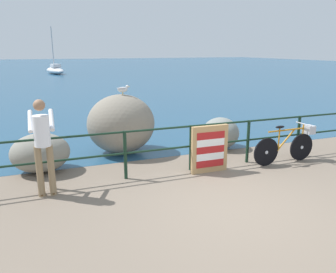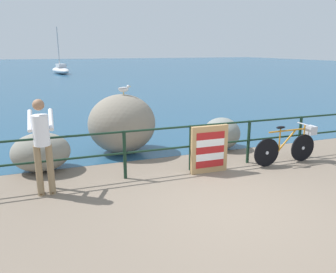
{
  "view_description": "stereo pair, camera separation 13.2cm",
  "coord_description": "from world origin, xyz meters",
  "px_view_note": "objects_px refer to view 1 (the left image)",
  "views": [
    {
      "loc": [
        -2.94,
        -4.41,
        2.61
      ],
      "look_at": [
        -0.38,
        2.37,
        0.71
      ],
      "focal_mm": 35.61,
      "sensor_mm": 36.0,
      "label": 1
    },
    {
      "loc": [
        -2.82,
        -4.46,
        2.61
      ],
      "look_at": [
        -0.38,
        2.37,
        0.71
      ],
      "focal_mm": 35.61,
      "sensor_mm": 36.0,
      "label": 2
    }
  ],
  "objects_px": {
    "breakwater_boulder_main": "(121,124)",
    "sailboat": "(55,70)",
    "folded_deckchair_stack": "(210,149)",
    "breakwater_boulder_left": "(40,153)",
    "bicycle": "(290,143)",
    "seagull": "(123,89)",
    "person_at_railing": "(43,143)",
    "breakwater_boulder_right": "(221,133)"
  },
  "relations": [
    {
      "from": "person_at_railing",
      "to": "folded_deckchair_stack",
      "type": "xyz_separation_m",
      "value": [
        3.35,
        0.02,
        -0.47
      ]
    },
    {
      "from": "folded_deckchair_stack",
      "to": "breakwater_boulder_right",
      "type": "bearing_deg",
      "value": 53.43
    },
    {
      "from": "seagull",
      "to": "sailboat",
      "type": "xyz_separation_m",
      "value": [
        -0.39,
        30.3,
        -1.22
      ]
    },
    {
      "from": "bicycle",
      "to": "sailboat",
      "type": "bearing_deg",
      "value": 95.0
    },
    {
      "from": "folded_deckchair_stack",
      "to": "breakwater_boulder_main",
      "type": "xyz_separation_m",
      "value": [
        -1.45,
        2.09,
        0.23
      ]
    },
    {
      "from": "folded_deckchair_stack",
      "to": "sailboat",
      "type": "relative_size",
      "value": 0.21
    },
    {
      "from": "bicycle",
      "to": "sailboat",
      "type": "relative_size",
      "value": 0.35
    },
    {
      "from": "breakwater_boulder_left",
      "to": "sailboat",
      "type": "xyz_separation_m",
      "value": [
        1.65,
        31.03,
        -0.0
      ]
    },
    {
      "from": "person_at_railing",
      "to": "breakwater_boulder_main",
      "type": "height_order",
      "value": "person_at_railing"
    },
    {
      "from": "breakwater_boulder_right",
      "to": "person_at_railing",
      "type": "bearing_deg",
      "value": -160.82
    },
    {
      "from": "bicycle",
      "to": "breakwater_boulder_left",
      "type": "height_order",
      "value": "bicycle"
    },
    {
      "from": "folded_deckchair_stack",
      "to": "breakwater_boulder_main",
      "type": "relative_size",
      "value": 0.6
    },
    {
      "from": "bicycle",
      "to": "seagull",
      "type": "distance_m",
      "value": 4.24
    },
    {
      "from": "person_at_railing",
      "to": "breakwater_boulder_right",
      "type": "xyz_separation_m",
      "value": [
        4.48,
        1.56,
        -0.57
      ]
    },
    {
      "from": "bicycle",
      "to": "breakwater_boulder_main",
      "type": "relative_size",
      "value": 0.98
    },
    {
      "from": "breakwater_boulder_left",
      "to": "seagull",
      "type": "xyz_separation_m",
      "value": [
        2.04,
        0.73,
        1.22
      ]
    },
    {
      "from": "breakwater_boulder_left",
      "to": "breakwater_boulder_right",
      "type": "relative_size",
      "value": 1.24
    },
    {
      "from": "breakwater_boulder_main",
      "to": "breakwater_boulder_left",
      "type": "xyz_separation_m",
      "value": [
        -1.98,
        -0.76,
        -0.33
      ]
    },
    {
      "from": "breakwater_boulder_left",
      "to": "bicycle",
      "type": "bearing_deg",
      "value": -14.53
    },
    {
      "from": "breakwater_boulder_right",
      "to": "sailboat",
      "type": "bearing_deg",
      "value": 95.41
    },
    {
      "from": "bicycle",
      "to": "sailboat",
      "type": "distance_m",
      "value": 32.68
    },
    {
      "from": "breakwater_boulder_main",
      "to": "seagull",
      "type": "height_order",
      "value": "seagull"
    },
    {
      "from": "bicycle",
      "to": "person_at_railing",
      "type": "xyz_separation_m",
      "value": [
        -5.41,
        0.07,
        0.53
      ]
    },
    {
      "from": "folded_deckchair_stack",
      "to": "sailboat",
      "type": "xyz_separation_m",
      "value": [
        -1.78,
        32.36,
        -0.1
      ]
    },
    {
      "from": "bicycle",
      "to": "breakwater_boulder_left",
      "type": "bearing_deg",
      "value": 163.71
    },
    {
      "from": "breakwater_boulder_main",
      "to": "breakwater_boulder_right",
      "type": "height_order",
      "value": "breakwater_boulder_main"
    },
    {
      "from": "breakwater_boulder_main",
      "to": "bicycle",
      "type": "bearing_deg",
      "value": -31.81
    },
    {
      "from": "person_at_railing",
      "to": "breakwater_boulder_left",
      "type": "bearing_deg",
      "value": 4.45
    },
    {
      "from": "person_at_railing",
      "to": "seagull",
      "type": "height_order",
      "value": "person_at_railing"
    },
    {
      "from": "bicycle",
      "to": "seagull",
      "type": "height_order",
      "value": "seagull"
    },
    {
      "from": "folded_deckchair_stack",
      "to": "breakwater_boulder_left",
      "type": "relative_size",
      "value": 0.83
    },
    {
      "from": "folded_deckchair_stack",
      "to": "sailboat",
      "type": "distance_m",
      "value": 32.41
    },
    {
      "from": "folded_deckchair_stack",
      "to": "breakwater_boulder_right",
      "type": "height_order",
      "value": "folded_deckchair_stack"
    },
    {
      "from": "person_at_railing",
      "to": "seagull",
      "type": "bearing_deg",
      "value": -42.41
    },
    {
      "from": "breakwater_boulder_left",
      "to": "breakwater_boulder_main",
      "type": "bearing_deg",
      "value": 21.0
    },
    {
      "from": "breakwater_boulder_main",
      "to": "sailboat",
      "type": "bearing_deg",
      "value": 90.62
    },
    {
      "from": "breakwater_boulder_main",
      "to": "breakwater_boulder_left",
      "type": "bearing_deg",
      "value": -159.0
    },
    {
      "from": "folded_deckchair_stack",
      "to": "seagull",
      "type": "relative_size",
      "value": 3.08
    },
    {
      "from": "person_at_railing",
      "to": "breakwater_boulder_left",
      "type": "distance_m",
      "value": 1.48
    },
    {
      "from": "person_at_railing",
      "to": "breakwater_boulder_right",
      "type": "distance_m",
      "value": 4.78
    },
    {
      "from": "person_at_railing",
      "to": "sailboat",
      "type": "xyz_separation_m",
      "value": [
        1.56,
        32.39,
        -0.57
      ]
    },
    {
      "from": "folded_deckchair_stack",
      "to": "breakwater_boulder_left",
      "type": "distance_m",
      "value": 3.68
    }
  ]
}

